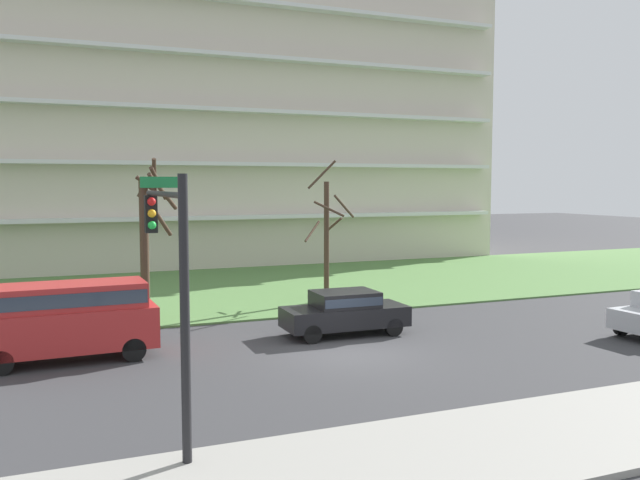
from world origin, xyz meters
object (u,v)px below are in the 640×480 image
tree_left (148,235)px  tree_center (327,234)px  sedan_black_near_left (345,311)px  traffic_signal_mast (170,261)px  van_red_center_left (67,315)px

tree_left → tree_center: tree_center is taller
tree_center → sedan_black_near_left: tree_center is taller
tree_center → traffic_signal_mast: (-9.29, -13.74, 0.69)m
tree_left → tree_center: bearing=7.7°
tree_center → sedan_black_near_left: size_ratio=1.45×
sedan_black_near_left → traffic_signal_mast: traffic_signal_mast is taller
tree_center → van_red_center_left: (-11.15, -6.22, -1.70)m
tree_left → van_red_center_left: size_ratio=1.21×
tree_left → van_red_center_left: 6.33m
tree_left → sedan_black_near_left: (6.09, -5.14, -2.49)m
sedan_black_near_left → tree_left: bearing=-39.0°
tree_left → traffic_signal_mast: tree_left is taller
tree_center → traffic_signal_mast: tree_center is taller
tree_left → tree_center: 8.10m
tree_center → van_red_center_left: bearing=-150.8°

